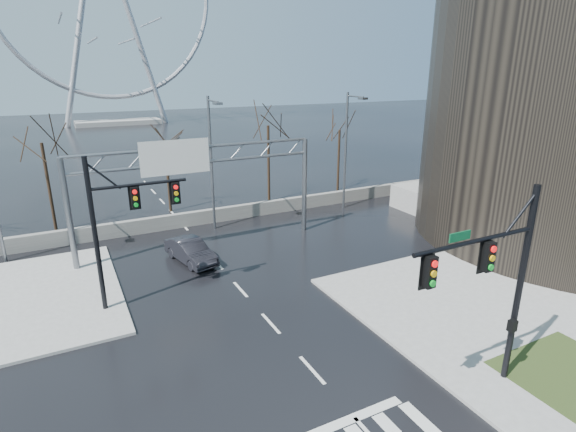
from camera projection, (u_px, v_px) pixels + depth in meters
ground at (312, 370)px, 18.46m from camera, size 260.00×260.00×0.00m
sidewalk_right_ext at (452, 295)px, 24.49m from camera, size 12.00×10.00×0.15m
sidewalk_far at (19, 301)px, 23.78m from camera, size 10.00×12.00×0.15m
grass_strip at (567, 372)px, 18.11m from camera, size 5.00×4.00×0.02m
tower_podium at (564, 205)px, 37.55m from camera, size 22.00×18.00×2.00m
barrier_wall at (184, 220)px, 35.19m from camera, size 52.00×0.50×1.10m
signal_mast_near at (498, 275)px, 15.78m from camera, size 5.52×0.41×8.00m
signal_mast_far at (118, 218)px, 21.98m from camera, size 4.72×0.41×8.00m
sign_gantry at (193, 175)px, 29.33m from camera, size 16.36×0.40×7.60m
streetlight_mid at (212, 154)px, 32.85m from camera, size 0.50×2.55×10.00m
streetlight_right at (348, 142)px, 38.08m from camera, size 0.50×2.55×10.00m
tree_left at (43, 153)px, 32.54m from camera, size 3.75×3.75×7.50m
tree_center at (166, 152)px, 37.55m from camera, size 3.25×3.25×6.50m
tree_right at (268, 134)px, 40.31m from camera, size 3.90×3.90×7.80m
tree_far_right at (339, 137)px, 44.46m from camera, size 3.40×3.40×6.80m
car at (191, 251)px, 28.65m from camera, size 2.52×4.71×1.47m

